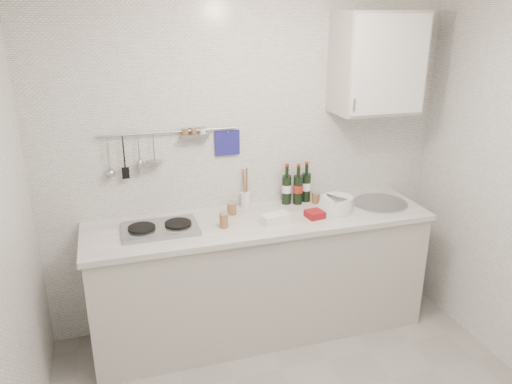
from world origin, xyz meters
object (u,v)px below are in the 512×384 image
(plate_stack_sink, at_px, (336,204))
(utensil_crock, at_px, (246,198))
(plate_stack_hob, at_px, (173,229))
(wine_bottles, at_px, (297,183))
(wall_cabinet, at_px, (377,63))

(plate_stack_sink, distance_m, utensil_crock, 0.66)
(plate_stack_hob, bearing_deg, utensil_crock, 25.73)
(wine_bottles, xyz_separation_m, utensil_crock, (-0.39, 0.04, -0.08))
(wall_cabinet, bearing_deg, plate_stack_hob, -174.31)
(wine_bottles, distance_m, utensil_crock, 0.40)
(plate_stack_hob, relative_size, wine_bottles, 0.73)
(plate_stack_hob, bearing_deg, wall_cabinet, 5.69)
(utensil_crock, bearing_deg, wine_bottles, -5.21)
(plate_stack_hob, bearing_deg, plate_stack_sink, 0.97)
(plate_stack_sink, bearing_deg, wine_bottles, 134.14)
(plate_stack_sink, xyz_separation_m, wine_bottles, (-0.22, 0.22, 0.11))
(utensil_crock, bearing_deg, plate_stack_hob, -154.27)
(wall_cabinet, height_order, wine_bottles, wall_cabinet)
(wall_cabinet, distance_m, plate_stack_hob, 1.83)
(plate_stack_hob, height_order, wine_bottles, wine_bottles)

